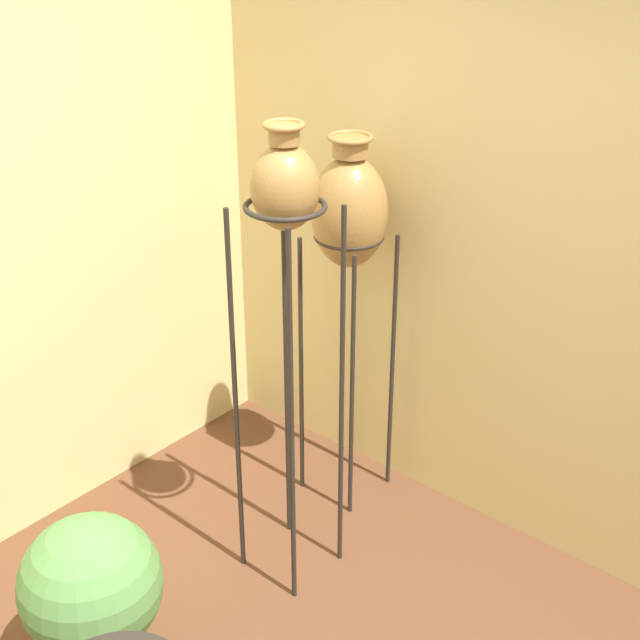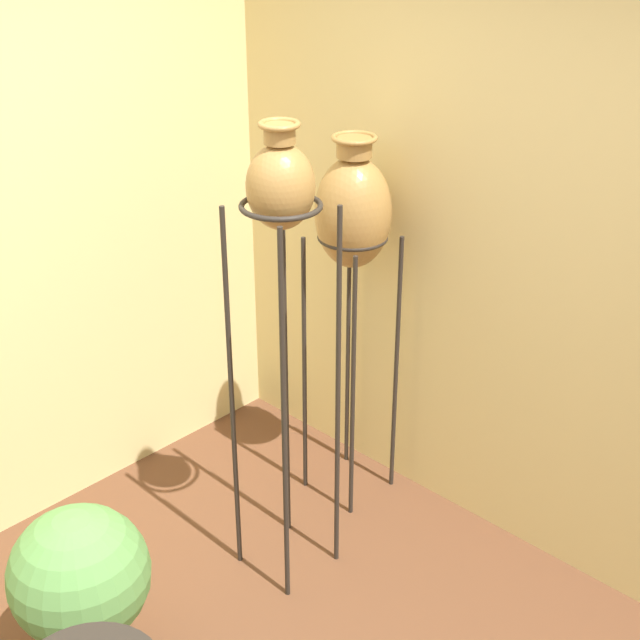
% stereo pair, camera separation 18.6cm
% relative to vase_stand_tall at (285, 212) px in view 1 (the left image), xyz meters
% --- Properties ---
extents(wall_right, '(0.06, 7.30, 2.70)m').
position_rel_vase_stand_tall_xyz_m(wall_right, '(0.83, -0.60, -0.22)').
color(wall_right, beige).
rests_on(wall_right, ground_plane).
extents(vase_stand_tall, '(0.31, 0.31, 1.88)m').
position_rel_vase_stand_tall_xyz_m(vase_stand_tall, '(0.00, 0.00, 0.00)').
color(vase_stand_tall, '#28231E').
rests_on(vase_stand_tall, ground_plane).
extents(vase_stand_medium, '(0.32, 0.32, 1.70)m').
position_rel_vase_stand_tall_xyz_m(vase_stand_medium, '(0.56, 0.16, -0.21)').
color(vase_stand_medium, '#28231E').
rests_on(vase_stand_medium, ground_plane).
extents(potted_plant, '(0.50, 0.50, 0.69)m').
position_rel_vase_stand_tall_xyz_m(potted_plant, '(-0.90, 0.11, -1.17)').
color(potted_plant, olive).
rests_on(potted_plant, ground_plane).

